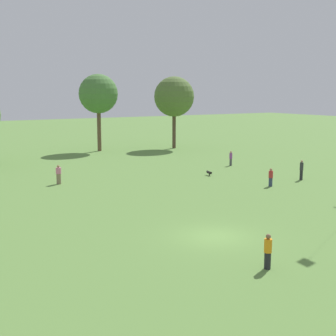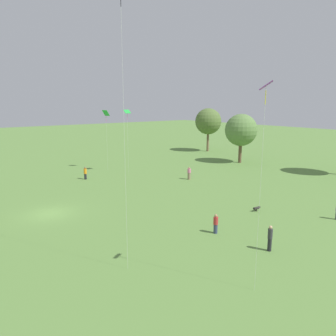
{
  "view_description": "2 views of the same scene",
  "coord_description": "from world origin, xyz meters",
  "px_view_note": "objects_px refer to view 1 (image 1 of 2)",
  "views": [
    {
      "loc": [
        -15.88,
        -20.51,
        8.18
      ],
      "look_at": [
        2.96,
        9.91,
        2.37
      ],
      "focal_mm": 50.0,
      "sensor_mm": 36.0,
      "label": 1
    },
    {
      "loc": [
        30.41,
        -9.35,
        10.44
      ],
      "look_at": [
        5.1,
        10.29,
        3.99
      ],
      "focal_mm": 35.0,
      "sensor_mm": 36.0,
      "label": 2
    }
  ],
  "objects_px": {
    "person_0": "(268,251)",
    "person_4": "(59,175)",
    "person_5": "(271,177)",
    "dog_0": "(209,172)",
    "person_2": "(301,170)",
    "person_1": "(231,158)"
  },
  "relations": [
    {
      "from": "person_0",
      "to": "person_4",
      "type": "height_order",
      "value": "person_4"
    },
    {
      "from": "person_0",
      "to": "person_4",
      "type": "distance_m",
      "value": 25.11
    },
    {
      "from": "person_4",
      "to": "person_5",
      "type": "relative_size",
      "value": 1.08
    },
    {
      "from": "person_0",
      "to": "dog_0",
      "type": "relative_size",
      "value": 2.01
    },
    {
      "from": "person_2",
      "to": "person_5",
      "type": "distance_m",
      "value": 4.68
    },
    {
      "from": "person_4",
      "to": "person_1",
      "type": "bearing_deg",
      "value": 143.07
    },
    {
      "from": "person_0",
      "to": "dog_0",
      "type": "height_order",
      "value": "person_0"
    },
    {
      "from": "person_1",
      "to": "dog_0",
      "type": "bearing_deg",
      "value": -170.84
    },
    {
      "from": "person_2",
      "to": "dog_0",
      "type": "distance_m",
      "value": 8.84
    },
    {
      "from": "person_1",
      "to": "person_5",
      "type": "relative_size",
      "value": 1.04
    },
    {
      "from": "person_0",
      "to": "person_5",
      "type": "distance_m",
      "value": 19.94
    },
    {
      "from": "person_1",
      "to": "dog_0",
      "type": "distance_m",
      "value": 7.04
    },
    {
      "from": "person_2",
      "to": "person_5",
      "type": "relative_size",
      "value": 1.18
    },
    {
      "from": "person_2",
      "to": "dog_0",
      "type": "relative_size",
      "value": 2.26
    },
    {
      "from": "person_2",
      "to": "person_4",
      "type": "bearing_deg",
      "value": 57.5
    },
    {
      "from": "person_5",
      "to": "dog_0",
      "type": "relative_size",
      "value": 1.92
    },
    {
      "from": "person_5",
      "to": "person_2",
      "type": "bearing_deg",
      "value": 16.88
    },
    {
      "from": "person_0",
      "to": "person_5",
      "type": "height_order",
      "value": "person_0"
    },
    {
      "from": "person_0",
      "to": "person_4",
      "type": "relative_size",
      "value": 0.98
    },
    {
      "from": "person_0",
      "to": "person_2",
      "type": "height_order",
      "value": "person_2"
    },
    {
      "from": "person_5",
      "to": "dog_0",
      "type": "xyz_separation_m",
      "value": [
        -1.37,
        7.18,
        -0.49
      ]
    },
    {
      "from": "person_4",
      "to": "dog_0",
      "type": "bearing_deg",
      "value": 128.1
    }
  ]
}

